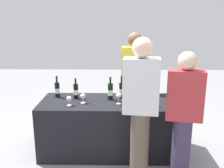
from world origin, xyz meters
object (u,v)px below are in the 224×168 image
object	(u,v)px
wine_bottle_0	(57,90)
wine_bottle_4	(133,90)
wine_bottle_1	(76,91)
wine_bottle_3	(121,90)
wine_glass_1	(83,96)
wine_glass_2	(119,96)
wine_glass_0	(69,99)
server_pouring	(134,81)
wine_bottle_2	(110,91)
guest_1	(184,113)
guest_0	(141,105)
wine_bottle_5	(144,90)
wine_glass_3	(154,98)

from	to	relation	value
wine_bottle_0	wine_bottle_4	xyz separation A→B (m)	(1.11, -0.04, 0.01)
wine_bottle_0	wine_bottle_1	size ratio (longest dim) A/B	1.05
wine_bottle_3	wine_bottle_4	world-z (taller)	wine_bottle_3
wine_glass_1	wine_glass_2	distance (m)	0.49
wine_bottle_0	wine_bottle_1	bearing A→B (deg)	-12.78
wine_glass_0	server_pouring	size ratio (longest dim) A/B	0.08
wine_bottle_1	wine_glass_0	xyz separation A→B (m)	(-0.04, -0.31, -0.02)
wine_bottle_2	wine_bottle_3	bearing A→B (deg)	20.43
guest_1	wine_bottle_2	bearing A→B (deg)	151.72
wine_glass_1	guest_0	bearing A→B (deg)	-36.03
wine_bottle_1	server_pouring	bearing A→B (deg)	28.41
wine_bottle_0	wine_glass_0	size ratio (longest dim) A/B	2.40
wine_bottle_1	wine_bottle_2	bearing A→B (deg)	-4.64
wine_bottle_4	server_pouring	size ratio (longest dim) A/B	0.20
wine_bottle_0	wine_glass_2	size ratio (longest dim) A/B	2.04
wine_bottle_5	wine_bottle_0	bearing A→B (deg)	178.67
wine_glass_1	wine_glass_3	xyz separation A→B (m)	(0.96, -0.09, 0.01)
wine_bottle_0	wine_bottle_5	bearing A→B (deg)	-1.33
wine_bottle_2	wine_glass_3	bearing A→B (deg)	-23.33
wine_bottle_5	wine_bottle_1	bearing A→B (deg)	-177.96
wine_bottle_4	guest_0	world-z (taller)	guest_0
wine_bottle_1	wine_glass_0	size ratio (longest dim) A/B	2.28
wine_bottle_5	wine_glass_0	bearing A→B (deg)	-161.64
wine_bottle_3	wine_bottle_4	size ratio (longest dim) A/B	1.02
wine_bottle_5	wine_glass_1	bearing A→B (deg)	-164.69
wine_glass_2	wine_glass_3	world-z (taller)	wine_glass_2
guest_0	wine_bottle_1	bearing A→B (deg)	147.24
wine_bottle_0	wine_bottle_3	world-z (taller)	wine_bottle_3
wine_bottle_1	wine_glass_1	bearing A→B (deg)	-57.91
wine_bottle_4	wine_glass_2	world-z (taller)	wine_bottle_4
wine_bottle_1	guest_1	size ratio (longest dim) A/B	0.19
wine_glass_3	guest_1	world-z (taller)	guest_1
wine_glass_0	wine_glass_2	size ratio (longest dim) A/B	0.85
wine_bottle_2	wine_glass_0	world-z (taller)	wine_bottle_2
guest_1	guest_0	bearing A→B (deg)	-169.37
wine_bottle_2	wine_glass_1	bearing A→B (deg)	-156.69
wine_bottle_1	wine_bottle_4	xyz separation A→B (m)	(0.83, 0.02, 0.01)
wine_bottle_4	guest_0	xyz separation A→B (m)	(0.04, -0.76, 0.04)
wine_glass_3	wine_bottle_5	bearing A→B (deg)	105.57
wine_bottle_4	wine_glass_1	world-z (taller)	wine_bottle_4
wine_bottle_5	server_pouring	xyz separation A→B (m)	(-0.12, 0.43, 0.03)
wine_glass_2	server_pouring	distance (m)	0.74
wine_bottle_0	wine_glass_3	size ratio (longest dim) A/B	2.19
wine_bottle_4	wine_glass_0	world-z (taller)	wine_bottle_4
wine_bottle_1	wine_glass_0	world-z (taller)	wine_bottle_1
wine_glass_3	wine_bottle_1	bearing A→B (deg)	164.91
wine_bottle_1	server_pouring	distance (m)	0.99
wine_glass_0	server_pouring	bearing A→B (deg)	40.45
wine_glass_0	wine_bottle_5	bearing A→B (deg)	18.36
wine_bottle_1	wine_glass_3	bearing A→B (deg)	-15.09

